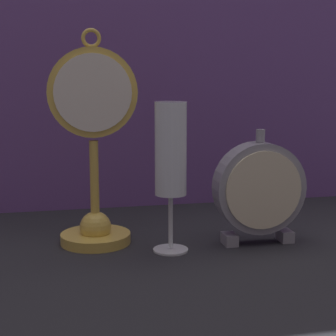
{
  "coord_description": "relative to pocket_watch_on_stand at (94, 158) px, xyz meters",
  "views": [
    {
      "loc": [
        -0.18,
        -0.77,
        0.27
      ],
      "look_at": [
        0.0,
        0.08,
        0.12
      ],
      "focal_mm": 60.0,
      "sensor_mm": 36.0,
      "label": 1
    }
  ],
  "objects": [
    {
      "name": "fabric_backdrop_drape",
      "position": [
        0.12,
        0.24,
        0.15
      ],
      "size": [
        1.21,
        0.01,
        0.58
      ],
      "primitive_type": "cube",
      "color": "#6B478E",
      "rests_on": "ground_plane"
    },
    {
      "name": "champagne_flute",
      "position": [
        0.11,
        -0.06,
        0.01
      ],
      "size": [
        0.05,
        0.05,
        0.23
      ],
      "color": "silver",
      "rests_on": "ground_plane"
    },
    {
      "name": "pocket_watch_on_stand",
      "position": [
        0.0,
        0.0,
        0.0
      ],
      "size": [
        0.14,
        0.11,
        0.33
      ],
      "color": "gold",
      "rests_on": "ground_plane"
    },
    {
      "name": "ground_plane",
      "position": [
        0.12,
        -0.09,
        -0.14
      ],
      "size": [
        4.0,
        4.0,
        0.0
      ],
      "primitive_type": "plane",
      "color": "#232328"
    },
    {
      "name": "mantel_clock_silver",
      "position": [
        0.25,
        -0.05,
        -0.05
      ],
      "size": [
        0.14,
        0.04,
        0.18
      ],
      "color": "gray",
      "rests_on": "ground_plane"
    }
  ]
}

